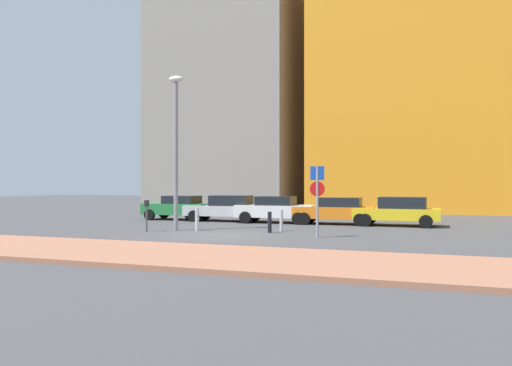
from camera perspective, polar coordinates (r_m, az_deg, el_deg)
The scene contains 15 objects.
ground_plane at distance 21.23m, azimuth -4.21°, elevation -5.88°, with size 120.00×120.00×0.00m, color #424244.
sidewalk_brick at distance 15.91m, azimuth -13.38°, elevation -7.58°, with size 40.00×4.49×0.14m, color #9E664C.
parked_car_green at distance 30.75m, azimuth -8.68°, elevation -2.67°, with size 3.97×1.95×1.43m.
parked_car_silver at distance 29.27m, azimuth -3.28°, elevation -2.78°, with size 4.63×2.13×1.48m.
parked_car_white at distance 28.14m, azimuth 2.20°, elevation -2.90°, with size 4.38×2.28×1.46m.
parked_car_orange at distance 27.45m, azimuth 8.84°, elevation -2.99°, with size 4.30×2.20×1.41m.
parked_car_yellow at distance 26.99m, azimuth 15.58°, elevation -2.98°, with size 4.26×2.09×1.48m.
parking_sign_post at distance 20.55m, azimuth 6.84°, elevation -1.03°, with size 0.60×0.14×2.87m.
parking_meter at distance 23.55m, azimuth -12.07°, elevation -3.08°, with size 0.18×0.14×1.41m.
street_lamp at distance 23.88m, azimuth -8.90°, elevation 4.80°, with size 0.70×0.36×7.10m.
traffic_bollard_near at distance 23.24m, azimuth 2.84°, elevation -4.18°, with size 0.15×0.15×0.97m, color #B7B7BC.
traffic_bollard_mid at distance 23.52m, azimuth -6.58°, elevation -4.01°, with size 0.18×0.18×1.06m, color #B7B7BC.
traffic_bollard_far at distance 22.47m, azimuth 1.52°, elevation -4.38°, with size 0.17×0.17×0.92m, color black.
building_colorful_midrise at distance 46.77m, azimuth 19.46°, elevation 12.15°, with size 18.77×16.06×24.09m, color orange.
building_under_construction at distance 48.01m, azimuth -2.56°, elevation 12.13°, with size 12.43×11.21×24.58m, color gray.
Camera 1 is at (8.71, -19.24, 2.15)m, focal length 35.96 mm.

